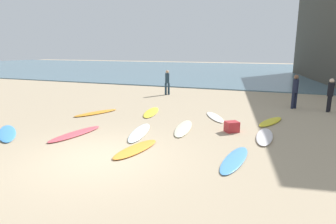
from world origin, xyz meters
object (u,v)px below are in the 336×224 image
(surfboard_5, at_px, (265,136))
(surfboard_9, at_px, (7,133))
(surfboard_4, at_px, (184,128))
(surfboard_8, at_px, (151,112))
(surfboard_6, at_px, (215,117))
(beach_cooler, at_px, (232,127))
(beachgoer_near, at_px, (167,81))
(surfboard_3, at_px, (140,132))
(surfboard_2, at_px, (96,113))
(surfboard_7, at_px, (75,134))
(surfboard_10, at_px, (136,149))
(surfboard_0, at_px, (271,122))
(beachgoer_mid, at_px, (295,90))
(surfboard_1, at_px, (235,159))
(beachgoer_far, at_px, (330,94))

(surfboard_5, xyz_separation_m, surfboard_9, (-8.66, -2.90, -0.01))
(surfboard_4, height_order, surfboard_8, same)
(surfboard_4, bearing_deg, surfboard_6, -117.39)
(beach_cooler, bearing_deg, surfboard_9, -156.85)
(beachgoer_near, bearing_deg, surfboard_3, 77.73)
(surfboard_2, xyz_separation_m, surfboard_7, (1.32, -3.13, -0.00))
(surfboard_2, bearing_deg, surfboard_7, -43.78)
(surfboard_9, xyz_separation_m, beach_cooler, (7.49, 3.20, 0.16))
(surfboard_4, relative_size, surfboard_10, 1.21)
(surfboard_3, bearing_deg, surfboard_0, 24.26)
(surfboard_3, relative_size, surfboard_6, 1.19)
(surfboard_5, xyz_separation_m, beach_cooler, (-1.17, 0.30, 0.15))
(surfboard_4, bearing_deg, surfboard_8, -51.12)
(surfboard_3, height_order, surfboard_8, surfboard_3)
(surfboard_6, distance_m, beachgoer_near, 6.92)
(surfboard_9, bearing_deg, surfboard_6, -11.77)
(surfboard_4, xyz_separation_m, beachgoer_near, (-3.61, 7.54, 0.87))
(beachgoer_mid, bearing_deg, surfboard_8, -18.12)
(surfboard_6, distance_m, surfboard_8, 3.05)
(surfboard_0, relative_size, surfboard_10, 1.01)
(surfboard_0, bearing_deg, surfboard_1, 99.41)
(surfboard_7, height_order, beachgoer_near, beachgoer_near)
(surfboard_3, xyz_separation_m, surfboard_7, (-2.05, -1.00, 0.00))
(surfboard_6, relative_size, surfboard_10, 1.02)
(beachgoer_mid, xyz_separation_m, beachgoer_far, (1.55, -0.25, -0.07))
(surfboard_5, distance_m, beach_cooler, 1.22)
(surfboard_3, xyz_separation_m, surfboard_9, (-4.40, -1.82, 0.00))
(surfboard_4, relative_size, surfboard_8, 1.03)
(surfboard_6, bearing_deg, surfboard_5, 106.01)
(surfboard_0, height_order, surfboard_2, surfboard_0)
(surfboard_7, height_order, beach_cooler, beach_cooler)
(surfboard_4, bearing_deg, beachgoer_near, -73.40)
(surfboard_5, distance_m, surfboard_9, 9.14)
(surfboard_10, bearing_deg, surfboard_3, 122.19)
(surfboard_0, height_order, beachgoer_far, beachgoer_far)
(beachgoer_near, bearing_deg, surfboard_0, 114.31)
(beachgoer_near, bearing_deg, surfboard_7, 64.36)
(surfboard_5, xyz_separation_m, surfboard_8, (-5.26, 2.13, -0.01))
(surfboard_7, relative_size, beachgoer_near, 1.43)
(surfboard_10, bearing_deg, beachgoer_far, 61.68)
(surfboard_0, relative_size, surfboard_7, 0.88)
(surfboard_0, distance_m, surfboard_9, 10.19)
(surfboard_1, bearing_deg, surfboard_6, -66.11)
(surfboard_4, relative_size, surfboard_7, 1.05)
(surfboard_5, bearing_deg, surfboard_10, 36.85)
(beachgoer_near, height_order, beach_cooler, beachgoer_near)
(surfboard_3, xyz_separation_m, beach_cooler, (3.09, 1.38, 0.16))
(beachgoer_mid, bearing_deg, surfboard_9, -6.12)
(surfboard_3, height_order, surfboard_9, surfboard_9)
(surfboard_1, relative_size, beachgoer_near, 1.37)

